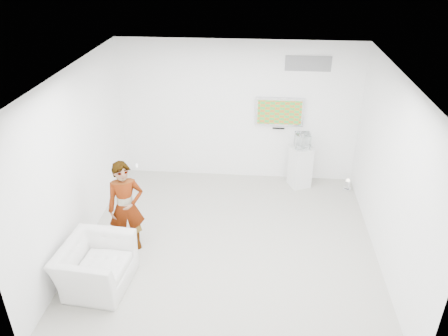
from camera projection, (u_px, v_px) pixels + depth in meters
The scene contains 10 objects.
room at pixel (229, 168), 6.92m from camera, with size 5.01×5.01×3.00m.
tv at pixel (279, 112), 8.99m from camera, with size 1.00×0.08×0.60m, color silver.
logo_decal at pixel (308, 64), 8.51m from camera, with size 0.90×0.02×0.30m, color slate.
person at pixel (126, 207), 7.16m from camera, with size 0.59×0.39×1.63m, color silver.
armchair at pixel (96, 265), 6.58m from camera, with size 1.10×0.96×0.71m, color silver.
pedestal at pixel (300, 166), 9.21m from camera, with size 0.44×0.44×0.90m, color silver.
floor_uplight at pixel (347, 185), 9.16m from camera, with size 0.17×0.17×0.26m, color white.
vitrine at pixel (303, 141), 8.93m from camera, with size 0.30×0.30×0.30m, color silver.
console at pixel (302, 142), 8.95m from camera, with size 0.05×0.17×0.23m, color silver.
wii_remote at pixel (137, 166), 7.04m from camera, with size 0.03×0.12×0.03m, color silver.
Camera 1 is at (0.46, -6.10, 4.75)m, focal length 35.00 mm.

